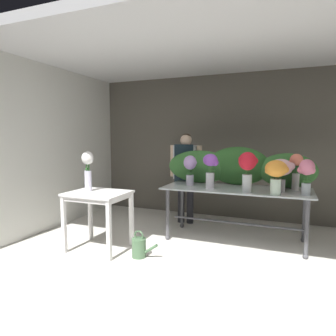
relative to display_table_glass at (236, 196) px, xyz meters
name	(u,v)px	position (x,y,z in m)	size (l,w,h in m)	color
ground_plane	(210,244)	(-0.29, -0.28, -0.67)	(7.11, 7.11, 0.00)	silver
wall_back	(232,147)	(-0.29, 1.33, 0.66)	(5.37, 0.12, 2.66)	#5B564C
wall_left	(57,148)	(-2.98, -0.28, 0.66)	(0.12, 3.35, 2.66)	silver
ceiling_slab	(213,45)	(-0.29, -0.28, 2.05)	(5.49, 3.35, 0.12)	silver
display_table_glass	(236,196)	(0.00, 0.00, 0.00)	(2.06, 0.84, 0.79)	silver
side_table_white	(98,199)	(-1.65, -1.01, 0.02)	(0.77, 0.64, 0.78)	white
florist	(186,169)	(-0.97, 0.61, 0.29)	(0.57, 0.24, 1.57)	#232328
foliage_backdrop	(238,168)	(-0.03, 0.30, 0.38)	(2.23, 0.28, 0.58)	#387033
vase_lilac_ranunculus	(190,167)	(-0.69, -0.01, 0.39)	(0.21, 0.20, 0.45)	silver
vase_sunset_stock	(276,173)	(0.55, -0.31, 0.40)	(0.29, 0.27, 0.44)	silver
vase_crimson_peonies	(248,167)	(0.19, -0.27, 0.45)	(0.25, 0.24, 0.54)	silver
vase_blush_carnations	(281,170)	(0.60, -0.05, 0.41)	(0.35, 0.31, 0.44)	silver
vase_violet_hydrangea	(210,168)	(-0.33, -0.18, 0.41)	(0.22, 0.20, 0.49)	silver
vase_coral_roses	(296,169)	(0.79, 0.13, 0.41)	(0.18, 0.17, 0.50)	silver
vase_rosy_dahlias	(307,173)	(0.90, -0.21, 0.40)	(0.21, 0.19, 0.46)	silver
vase_white_roses_tall	(88,168)	(-1.80, -1.01, 0.43)	(0.16, 0.16, 0.54)	silver
watering_can	(139,247)	(-1.02, -1.05, -0.54)	(0.35, 0.18, 0.34)	#4C704C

